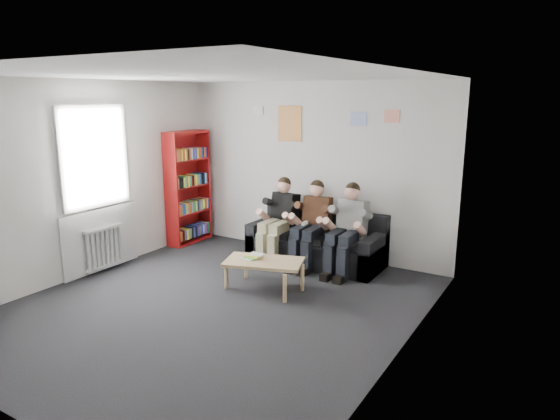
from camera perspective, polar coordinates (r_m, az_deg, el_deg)
name	(u,v)px	position (r m, az deg, el deg)	size (l,w,h in m)	color
room_shell	(211,197)	(5.76, -7.91, 1.50)	(5.00, 5.00, 5.00)	black
sofa	(317,244)	(7.59, 4.21, -3.92)	(2.02, 0.83, 0.78)	black
bookshelf	(188,188)	(8.62, -10.44, 2.54)	(0.29, 0.86, 1.91)	maroon
coffee_table	(264,264)	(6.51, -1.84, -6.18)	(0.99, 0.55, 0.40)	tan
game_cases	(253,256)	(6.57, -3.13, -5.31)	(0.24, 0.22, 0.06)	silver
person_left	(278,220)	(7.61, -0.19, -1.16)	(0.40, 0.85, 1.27)	black
person_middle	(311,225)	(7.34, 3.57, -1.70)	(0.40, 0.85, 1.27)	#4F2E1A
person_right	(346,230)	(7.10, 7.60, -2.25)	(0.40, 0.87, 1.29)	white
radiator	(105,247)	(7.63, -19.39, -4.02)	(0.10, 0.64, 0.60)	silver
window	(98,200)	(7.53, -20.13, 1.03)	(0.05, 1.30, 2.36)	white
poster_large	(290,124)	(7.94, 1.15, 9.84)	(0.42, 0.01, 0.55)	gold
poster_blue	(359,119)	(7.42, 8.97, 10.24)	(0.25, 0.01, 0.20)	#416FDE
poster_pink	(392,116)	(7.25, 12.70, 10.42)	(0.22, 0.01, 0.18)	#CD4098
poster_sign	(258,110)	(8.25, -2.53, 11.34)	(0.20, 0.01, 0.14)	white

